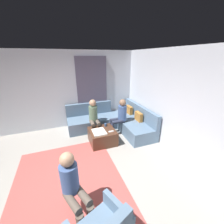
{
  "coord_description": "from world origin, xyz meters",
  "views": [
    {
      "loc": [
        2.26,
        0.18,
        2.48
      ],
      "look_at": [
        -1.63,
        1.63,
        0.85
      ],
      "focal_mm": 22.7,
      "sensor_mm": 36.0,
      "label": 1
    }
  ],
  "objects_px": {
    "game_remote": "(111,131)",
    "person_on_armchair": "(73,185)",
    "person_on_couch_back": "(120,115)",
    "ottoman": "(102,136)",
    "person_on_couch_side": "(94,116)",
    "sectional_couch": "(114,121)",
    "coffee_mug": "(106,125)"
  },
  "relations": [
    {
      "from": "person_on_couch_back",
      "to": "person_on_couch_side",
      "type": "relative_size",
      "value": 1.0
    },
    {
      "from": "person_on_couch_side",
      "to": "person_on_armchair",
      "type": "bearing_deg",
      "value": 69.33
    },
    {
      "from": "ottoman",
      "to": "person_on_armchair",
      "type": "distance_m",
      "value": 2.2
    },
    {
      "from": "coffee_mug",
      "to": "person_on_couch_back",
      "type": "xyz_separation_m",
      "value": [
        -0.14,
        0.54,
        0.19
      ]
    },
    {
      "from": "coffee_mug",
      "to": "game_remote",
      "type": "height_order",
      "value": "coffee_mug"
    },
    {
      "from": "game_remote",
      "to": "person_on_couch_back",
      "type": "xyz_separation_m",
      "value": [
        -0.54,
        0.5,
        0.23
      ]
    },
    {
      "from": "sectional_couch",
      "to": "person_on_armchair",
      "type": "distance_m",
      "value": 3.14
    },
    {
      "from": "person_on_couch_back",
      "to": "sectional_couch",
      "type": "bearing_deg",
      "value": 8.6
    },
    {
      "from": "ottoman",
      "to": "coffee_mug",
      "type": "bearing_deg",
      "value": 140.71
    },
    {
      "from": "game_remote",
      "to": "person_on_couch_side",
      "type": "height_order",
      "value": "person_on_couch_side"
    },
    {
      "from": "game_remote",
      "to": "person_on_couch_back",
      "type": "relative_size",
      "value": 0.12
    },
    {
      "from": "person_on_couch_back",
      "to": "person_on_armchair",
      "type": "height_order",
      "value": "person_on_couch_back"
    },
    {
      "from": "sectional_couch",
      "to": "person_on_couch_side",
      "type": "relative_size",
      "value": 2.12
    },
    {
      "from": "person_on_couch_side",
      "to": "ottoman",
      "type": "bearing_deg",
      "value": 99.72
    },
    {
      "from": "person_on_couch_back",
      "to": "game_remote",
      "type": "bearing_deg",
      "value": 137.2
    },
    {
      "from": "person_on_couch_back",
      "to": "person_on_armchair",
      "type": "bearing_deg",
      "value": 142.18
    },
    {
      "from": "person_on_couch_back",
      "to": "person_on_couch_side",
      "type": "distance_m",
      "value": 0.85
    },
    {
      "from": "coffee_mug",
      "to": "game_remote",
      "type": "xyz_separation_m",
      "value": [
        0.4,
        0.04,
        -0.04
      ]
    },
    {
      "from": "coffee_mug",
      "to": "person_on_armchair",
      "type": "distance_m",
      "value": 2.45
    },
    {
      "from": "person_on_couch_side",
      "to": "person_on_couch_back",
      "type": "bearing_deg",
      "value": 165.22
    },
    {
      "from": "sectional_couch",
      "to": "game_remote",
      "type": "xyz_separation_m",
      "value": [
        0.9,
        -0.45,
        0.15
      ]
    },
    {
      "from": "person_on_couch_side",
      "to": "sectional_couch",
      "type": "bearing_deg",
      "value": -169.06
    },
    {
      "from": "person_on_couch_side",
      "to": "game_remote",
      "type": "bearing_deg",
      "value": 112.84
    },
    {
      "from": "game_remote",
      "to": "person_on_armchair",
      "type": "height_order",
      "value": "person_on_armchair"
    },
    {
      "from": "coffee_mug",
      "to": "person_on_couch_back",
      "type": "bearing_deg",
      "value": 104.6
    },
    {
      "from": "game_remote",
      "to": "person_on_armchair",
      "type": "bearing_deg",
      "value": -36.1
    },
    {
      "from": "ottoman",
      "to": "person_on_couch_side",
      "type": "bearing_deg",
      "value": -170.28
    },
    {
      "from": "ottoman",
      "to": "person_on_couch_back",
      "type": "bearing_deg",
      "value": 116.59
    },
    {
      "from": "game_remote",
      "to": "person_on_armchair",
      "type": "distance_m",
      "value": 2.14
    },
    {
      "from": "coffee_mug",
      "to": "person_on_couch_back",
      "type": "relative_size",
      "value": 0.08
    },
    {
      "from": "ottoman",
      "to": "person_on_couch_side",
      "type": "distance_m",
      "value": 0.74
    },
    {
      "from": "sectional_couch",
      "to": "coffee_mug",
      "type": "height_order",
      "value": "sectional_couch"
    }
  ]
}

